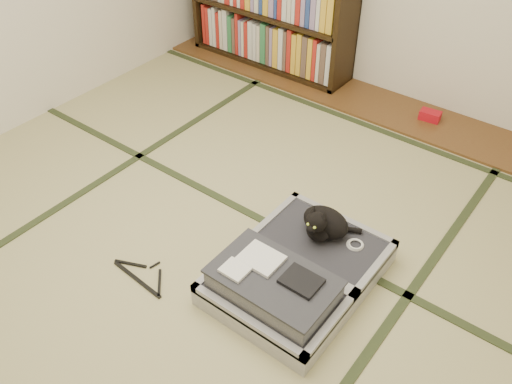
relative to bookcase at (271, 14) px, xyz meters
The scene contains 9 objects.
floor 2.39m from the bookcase, 61.67° to the right, with size 4.50×4.50×0.00m, color tan.
wood_strip 1.20m from the bookcase, ahead, with size 4.00×0.50×0.02m, color brown.
red_item 1.56m from the bookcase, ahead, with size 0.15×0.09×0.07m, color red.
tatami_borders 1.98m from the bookcase, 54.69° to the right, with size 4.00×4.50×0.01m.
bookcase is the anchor object (origin of this frame).
suitcase 2.57m from the bookcase, 50.83° to the right, with size 0.68×0.91×0.27m.
cat 2.32m from the bookcase, 46.55° to the right, with size 0.30×0.30×0.24m.
cable_coil 2.43m from the bookcase, 42.79° to the right, with size 0.09×0.09×0.02m.
hanger 2.63m from the bookcase, 68.97° to the right, with size 0.38×0.18×0.01m.
Camera 1 is at (1.47, -1.50, 2.20)m, focal length 38.00 mm.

